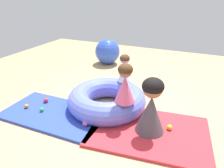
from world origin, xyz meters
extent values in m
plane|color=tan|center=(0.00, 0.00, 0.00)|extent=(8.00, 8.00, 0.00)
cube|color=#2D47B7|center=(-0.81, -0.47, 0.02)|extent=(1.59, 0.90, 0.04)
cube|color=red|center=(0.63, -0.30, 0.02)|extent=(1.67, 1.26, 0.04)
torus|color=#6070E5|center=(-0.15, 0.02, 0.17)|extent=(1.24, 1.24, 0.35)
cone|color=#E5608E|center=(0.24, -0.22, 0.53)|extent=(0.30, 0.30, 0.37)
sphere|color=#936647|center=(0.24, -0.22, 0.80)|extent=(0.18, 0.18, 0.18)
ellipsoid|color=#472D19|center=(0.24, -0.22, 0.82)|extent=(0.20, 0.20, 0.16)
cone|color=white|center=(-0.03, 0.46, 0.50)|extent=(0.33, 0.33, 0.31)
sphere|color=tan|center=(-0.03, 0.46, 0.73)|extent=(0.15, 0.15, 0.15)
ellipsoid|color=#472D19|center=(-0.03, 0.46, 0.74)|extent=(0.17, 0.17, 0.13)
cone|color=#4C4751|center=(0.63, -0.30, 0.29)|extent=(0.43, 0.43, 0.51)
sphere|color=#936647|center=(0.63, -0.30, 0.67)|extent=(0.25, 0.25, 0.25)
ellipsoid|color=black|center=(0.63, -0.30, 0.69)|extent=(0.28, 0.28, 0.22)
sphere|color=green|center=(-1.01, -0.52, 0.07)|extent=(0.06, 0.06, 0.06)
sphere|color=teal|center=(-0.33, -0.40, 0.07)|extent=(0.06, 0.06, 0.06)
sphere|color=orange|center=(-1.30, -0.54, 0.07)|extent=(0.07, 0.07, 0.07)
sphere|color=yellow|center=(0.88, -0.18, 0.08)|extent=(0.07, 0.07, 0.07)
sphere|color=blue|center=(0.17, -0.16, 0.08)|extent=(0.07, 0.07, 0.07)
sphere|color=pink|center=(-0.20, -0.56, 0.08)|extent=(0.08, 0.08, 0.08)
sphere|color=red|center=(-1.14, -0.27, 0.08)|extent=(0.08, 0.08, 0.08)
sphere|color=blue|center=(-1.11, 2.07, 0.31)|extent=(0.62, 0.62, 0.62)
camera|label=1|loc=(1.13, -2.63, 1.78)|focal=33.89mm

